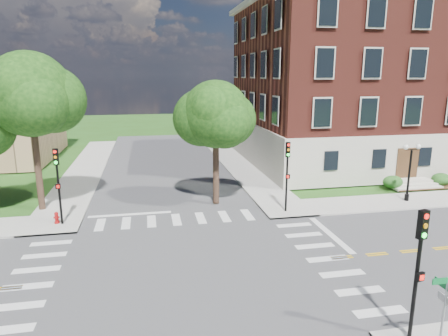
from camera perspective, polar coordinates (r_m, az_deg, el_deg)
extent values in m
plane|color=#264D15|center=(19.90, -5.18, -14.57)|extent=(160.00, 160.00, 0.00)
cube|color=#3D3D3F|center=(19.90, -5.18, -14.56)|extent=(90.00, 12.00, 0.01)
cube|color=#3D3D3F|center=(19.90, -5.18, -14.56)|extent=(12.00, 90.00, 0.01)
cube|color=#9E9B93|center=(42.62, 1.97, 0.73)|extent=(3.50, 34.00, 0.12)
cube|color=#9E9B93|center=(42.01, -19.10, -0.18)|extent=(3.50, 34.00, 0.12)
cube|color=silver|center=(24.84, 14.95, -9.15)|extent=(0.40, 5.50, 0.00)
cube|color=beige|center=(47.65, 21.73, 3.77)|extent=(30.00, 20.00, 4.20)
cube|color=maroon|center=(47.14, 22.58, 13.40)|extent=(29.55, 19.70, 11.80)
cube|color=beige|center=(47.67, 23.27, 20.78)|extent=(30.60, 20.60, 0.50)
cube|color=#472D19|center=(37.34, 24.70, 0.49)|extent=(2.00, 0.10, 2.80)
cylinder|color=#302418|center=(30.06, -24.96, -0.72)|extent=(0.44, 0.44, 5.09)
sphere|color=black|center=(29.36, -25.98, 9.45)|extent=(5.59, 5.59, 5.59)
cylinder|color=#302418|center=(28.70, -1.15, -1.11)|extent=(0.44, 0.44, 4.09)
sphere|color=black|center=(27.94, -1.20, 7.67)|extent=(4.72, 4.72, 4.72)
cylinder|color=black|center=(15.81, 25.61, -15.45)|extent=(0.14, 0.14, 3.80)
cube|color=black|center=(14.86, 26.53, -7.24)|extent=(0.36, 0.29, 1.00)
cylinder|color=red|center=(14.66, 26.97, -6.19)|extent=(0.19, 0.09, 0.18)
cylinder|color=orange|center=(14.76, 26.83, -7.40)|extent=(0.19, 0.09, 0.18)
cylinder|color=#19E533|center=(14.88, 26.70, -8.60)|extent=(0.19, 0.09, 0.18)
cube|color=black|center=(15.41, 26.24, -13.76)|extent=(0.32, 0.19, 0.30)
cylinder|color=black|center=(27.31, 8.93, -2.32)|extent=(0.14, 0.14, 3.80)
cube|color=black|center=(26.78, 9.11, 2.63)|extent=(0.38, 0.32, 1.00)
cylinder|color=red|center=(26.60, 9.23, 3.28)|extent=(0.19, 0.11, 0.18)
cylinder|color=orange|center=(26.66, 9.20, 2.58)|extent=(0.19, 0.11, 0.18)
cylinder|color=#19E533|center=(26.72, 9.18, 1.88)|extent=(0.19, 0.11, 0.18)
cube|color=black|center=(27.00, 9.10, -1.20)|extent=(0.32, 0.21, 0.30)
cylinder|color=black|center=(26.70, -22.45, -3.55)|extent=(0.14, 0.14, 3.80)
cube|color=black|center=(26.15, -22.90, 1.49)|extent=(0.37, 0.30, 1.00)
cylinder|color=red|center=(25.97, -23.02, 2.15)|extent=(0.19, 0.10, 0.18)
cylinder|color=orange|center=(26.03, -22.96, 1.44)|extent=(0.19, 0.10, 0.18)
cylinder|color=#19E533|center=(26.09, -22.90, 0.73)|extent=(0.19, 0.10, 0.18)
cube|color=black|center=(26.37, -22.63, -2.41)|extent=(0.32, 0.20, 0.30)
cylinder|color=black|center=(32.68, 24.64, -3.81)|extent=(0.32, 0.32, 0.50)
cylinder|color=black|center=(32.28, 24.92, -1.01)|extent=(0.16, 0.16, 3.80)
cube|color=black|center=(31.89, 25.25, 2.39)|extent=(1.00, 0.06, 0.06)
sphere|color=white|center=(31.57, 24.55, 2.73)|extent=(0.36, 0.36, 0.36)
sphere|color=white|center=(32.16, 26.01, 2.76)|extent=(0.36, 0.36, 0.36)
cylinder|color=gray|center=(15.10, 28.74, -18.74)|extent=(0.07, 0.07, 3.10)
cube|color=#0D682F|center=(14.42, 29.39, -13.80)|extent=(1.10, 0.03, 0.20)
cube|color=#0D682F|center=(14.53, 29.27, -14.68)|extent=(0.03, 1.10, 0.20)
cube|color=silver|center=(14.76, 29.22, -16.20)|extent=(0.03, 0.75, 0.25)
cylinder|color=maroon|center=(27.48, -22.74, -7.18)|extent=(0.32, 0.32, 0.10)
cylinder|color=maroon|center=(27.39, -22.79, -6.69)|extent=(0.22, 0.22, 0.60)
sphere|color=maroon|center=(27.29, -22.85, -6.04)|extent=(0.24, 0.24, 0.24)
cylinder|color=maroon|center=(27.37, -22.81, -6.53)|extent=(0.35, 0.12, 0.12)
cylinder|color=maroon|center=(27.37, -22.81, -6.53)|extent=(0.12, 0.35, 0.12)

